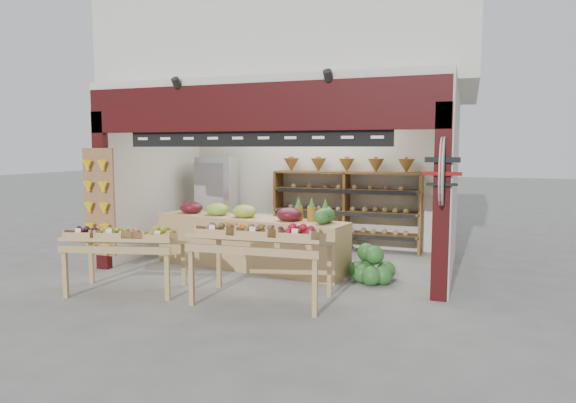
{
  "coord_description": "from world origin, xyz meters",
  "views": [
    {
      "loc": [
        3.08,
        -8.12,
        2.06
      ],
      "look_at": [
        0.28,
        -0.2,
        1.17
      ],
      "focal_mm": 32.0,
      "sensor_mm": 36.0,
      "label": 1
    }
  ],
  "objects_px": {
    "display_table_left": "(120,238)",
    "refrigerator": "(217,201)",
    "mid_counter": "(249,240)",
    "back_shelving": "(346,193)",
    "cardboard_stack": "(185,243)",
    "display_table_right": "(262,236)",
    "watermelon_pile": "(371,268)"
  },
  "relations": [
    {
      "from": "display_table_left",
      "to": "refrigerator",
      "type": "bearing_deg",
      "value": 95.16
    },
    {
      "from": "refrigerator",
      "to": "mid_counter",
      "type": "bearing_deg",
      "value": -59.86
    },
    {
      "from": "back_shelving",
      "to": "mid_counter",
      "type": "height_order",
      "value": "back_shelving"
    },
    {
      "from": "back_shelving",
      "to": "mid_counter",
      "type": "xyz_separation_m",
      "value": [
        -1.2,
        -2.14,
        -0.67
      ]
    },
    {
      "from": "cardboard_stack",
      "to": "mid_counter",
      "type": "distance_m",
      "value": 1.7
    },
    {
      "from": "mid_counter",
      "to": "display_table_left",
      "type": "bearing_deg",
      "value": -121.38
    },
    {
      "from": "back_shelving",
      "to": "display_table_left",
      "type": "distance_m",
      "value": 4.71
    },
    {
      "from": "refrigerator",
      "to": "display_table_right",
      "type": "bearing_deg",
      "value": -64.98
    },
    {
      "from": "refrigerator",
      "to": "display_table_right",
      "type": "distance_m",
      "value": 4.24
    },
    {
      "from": "cardboard_stack",
      "to": "display_table_right",
      "type": "relative_size",
      "value": 0.54
    },
    {
      "from": "mid_counter",
      "to": "display_table_right",
      "type": "height_order",
      "value": "display_table_right"
    },
    {
      "from": "cardboard_stack",
      "to": "mid_counter",
      "type": "relative_size",
      "value": 0.28
    },
    {
      "from": "mid_counter",
      "to": "watermelon_pile",
      "type": "bearing_deg",
      "value": -5.22
    },
    {
      "from": "cardboard_stack",
      "to": "display_table_left",
      "type": "height_order",
      "value": "display_table_left"
    },
    {
      "from": "back_shelving",
      "to": "cardboard_stack",
      "type": "distance_m",
      "value": 3.33
    },
    {
      "from": "cardboard_stack",
      "to": "display_table_right",
      "type": "distance_m",
      "value": 3.46
    },
    {
      "from": "back_shelving",
      "to": "display_table_right",
      "type": "xyz_separation_m",
      "value": [
        -0.25,
        -3.84,
        -0.26
      ]
    },
    {
      "from": "refrigerator",
      "to": "mid_counter",
      "type": "xyz_separation_m",
      "value": [
        1.5,
        -1.76,
        -0.45
      ]
    },
    {
      "from": "mid_counter",
      "to": "cardboard_stack",
      "type": "bearing_deg",
      "value": 160.09
    },
    {
      "from": "display_table_left",
      "to": "display_table_right",
      "type": "relative_size",
      "value": 0.94
    },
    {
      "from": "cardboard_stack",
      "to": "watermelon_pile",
      "type": "xyz_separation_m",
      "value": [
        3.72,
        -0.77,
        -0.01
      ]
    },
    {
      "from": "back_shelving",
      "to": "refrigerator",
      "type": "xyz_separation_m",
      "value": [
        -2.7,
        -0.38,
        -0.21
      ]
    },
    {
      "from": "refrigerator",
      "to": "watermelon_pile",
      "type": "relative_size",
      "value": 2.53
    },
    {
      "from": "back_shelving",
      "to": "display_table_left",
      "type": "bearing_deg",
      "value": -120.28
    },
    {
      "from": "cardboard_stack",
      "to": "display_table_left",
      "type": "xyz_separation_m",
      "value": [
        0.41,
        -2.49,
        0.55
      ]
    },
    {
      "from": "display_table_left",
      "to": "display_table_right",
      "type": "xyz_separation_m",
      "value": [
        2.12,
        0.22,
        0.11
      ]
    },
    {
      "from": "watermelon_pile",
      "to": "display_table_left",
      "type": "bearing_deg",
      "value": -152.51
    },
    {
      "from": "back_shelving",
      "to": "mid_counter",
      "type": "bearing_deg",
      "value": -119.27
    },
    {
      "from": "refrigerator",
      "to": "display_table_right",
      "type": "relative_size",
      "value": 1.02
    },
    {
      "from": "display_table_right",
      "to": "cardboard_stack",
      "type": "bearing_deg",
      "value": 138.1
    },
    {
      "from": "mid_counter",
      "to": "display_table_right",
      "type": "distance_m",
      "value": 1.99
    },
    {
      "from": "cardboard_stack",
      "to": "watermelon_pile",
      "type": "bearing_deg",
      "value": -11.67
    }
  ]
}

